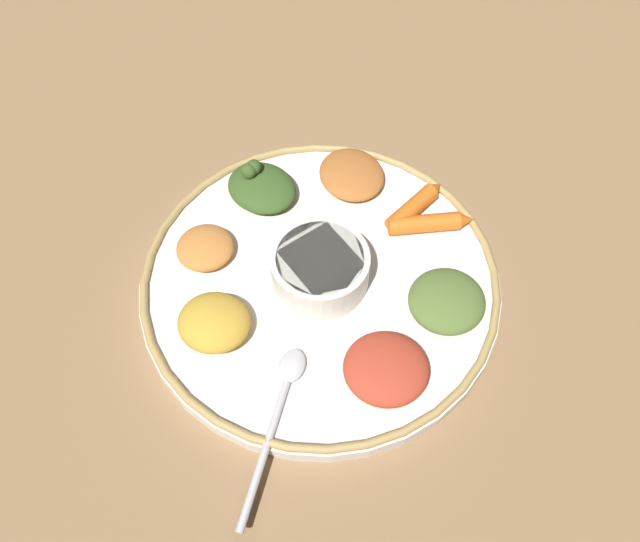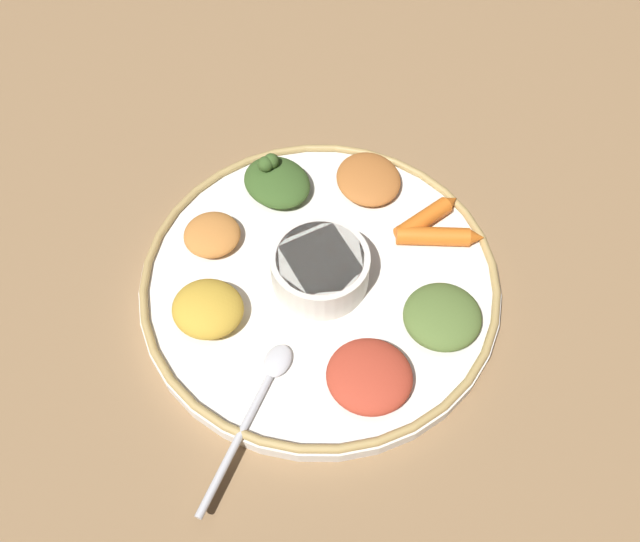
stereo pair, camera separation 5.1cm
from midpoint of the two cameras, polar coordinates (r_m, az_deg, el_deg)
The scene contains 13 objects.
ground_plane at distance 0.68m, azimuth 2.13°, elevation -1.55°, with size 2.40×2.40×0.00m, color olive.
platter at distance 0.67m, azimuth 2.16°, elevation -1.19°, with size 0.35×0.35×0.02m, color white.
platter_rim at distance 0.66m, azimuth 2.19°, elevation -0.69°, with size 0.35×0.35×0.01m, color tan.
center_bowl at distance 0.65m, azimuth 2.24°, elevation 0.16°, with size 0.09×0.09×0.04m.
spoon at distance 0.61m, azimuth -2.73°, elevation -10.71°, with size 0.15×0.09×0.01m.
greens_pile at distance 0.72m, azimuth -1.64°, elevation 7.42°, with size 0.10×0.10×0.04m.
carrot_near_spoon at distance 0.70m, azimuth 11.97°, elevation 2.73°, with size 0.03×0.09×0.02m.
carrot_outer at distance 0.71m, azimuth 11.00°, elevation 4.33°, with size 0.06×0.08×0.02m.
mound_lentil_yellow at distance 0.64m, azimuth -7.10°, elevation -3.29°, with size 0.07×0.06×0.03m, color gold.
mound_collards at distance 0.65m, azimuth 12.40°, elevation -3.88°, with size 0.07×0.07×0.02m, color #567033.
mound_chickpea at distance 0.73m, azimuth 6.06°, elevation 7.54°, with size 0.08×0.07×0.02m, color #B2662D.
mound_berbere_red at distance 0.61m, azimuth 6.56°, elevation -8.88°, with size 0.07×0.08×0.03m, color #B73D28.
mound_squash at distance 0.69m, azimuth -6.92°, elevation 2.91°, with size 0.06×0.06×0.02m, color #C67A38.
Camera 2 is at (-0.35, 0.03, 0.58)m, focal length 38.35 mm.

